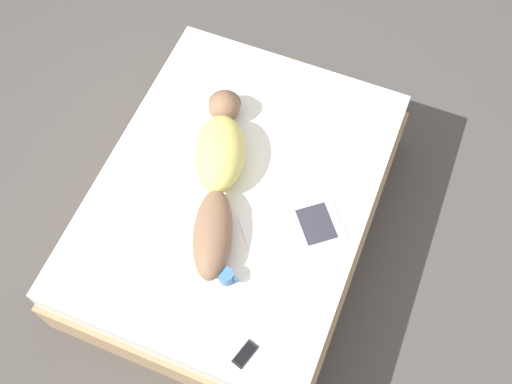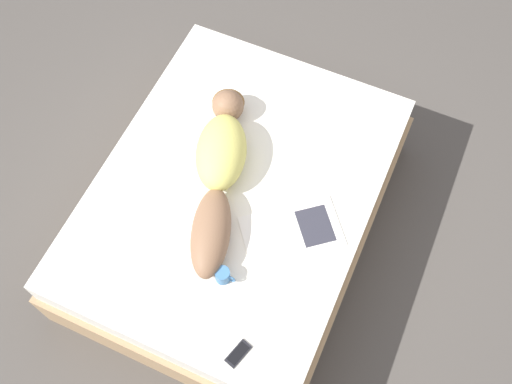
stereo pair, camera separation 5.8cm
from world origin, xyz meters
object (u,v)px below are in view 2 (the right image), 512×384
(open_magazine, at_px, (293,232))
(person, at_px, (220,167))
(coffee_mug, at_px, (223,275))
(cell_phone, at_px, (238,354))

(open_magazine, bearing_deg, person, 124.14)
(open_magazine, xyz_separation_m, coffee_mug, (-0.23, -0.39, 0.04))
(coffee_mug, relative_size, cell_phone, 0.75)
(coffee_mug, bearing_deg, open_magazine, 59.58)
(person, xyz_separation_m, cell_phone, (0.52, -0.87, -0.10))
(coffee_mug, xyz_separation_m, cell_phone, (0.24, -0.32, -0.04))
(person, xyz_separation_m, coffee_mug, (0.28, -0.55, -0.06))
(person, distance_m, open_magazine, 0.54)
(person, height_order, open_magazine, person)
(cell_phone, bearing_deg, open_magazine, 107.06)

